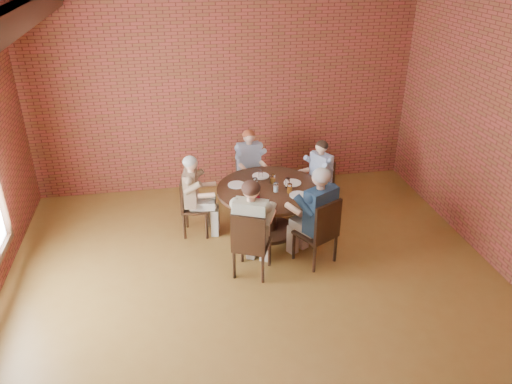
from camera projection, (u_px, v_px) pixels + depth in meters
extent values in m
plane|color=brown|center=(264.00, 307.00, 6.08)|extent=(7.00, 7.00, 0.00)
plane|color=white|center=(267.00, 14.00, 4.53)|extent=(7.00, 7.00, 0.00)
plane|color=maroon|center=(224.00, 92.00, 8.37)|extent=(7.00, 0.00, 7.00)
cylinder|color=black|center=(269.00, 230.00, 7.63)|extent=(0.78, 0.78, 0.06)
cylinder|color=black|center=(270.00, 212.00, 7.48)|extent=(0.22, 0.22, 0.64)
cylinder|color=#321A12|center=(270.00, 189.00, 7.31)|extent=(1.56, 1.56, 0.05)
cube|color=black|center=(318.00, 187.00, 8.04)|extent=(0.50, 0.50, 0.04)
cube|color=black|center=(326.00, 171.00, 8.03)|extent=(0.22, 0.34, 0.42)
cylinder|color=black|center=(303.00, 199.00, 8.16)|extent=(0.04, 0.04, 0.41)
cylinder|color=black|center=(317.00, 206.00, 7.95)|extent=(0.04, 0.04, 0.41)
cylinder|color=black|center=(317.00, 193.00, 8.34)|extent=(0.04, 0.04, 0.41)
cylinder|color=black|center=(330.00, 200.00, 8.13)|extent=(0.04, 0.04, 0.41)
cube|color=black|center=(250.00, 178.00, 8.35)|extent=(0.43, 0.43, 0.04)
cube|color=black|center=(247.00, 161.00, 8.39)|extent=(0.39, 0.08, 0.45)
cylinder|color=black|center=(243.00, 196.00, 8.27)|extent=(0.04, 0.04, 0.41)
cylinder|color=black|center=(262.00, 193.00, 8.35)|extent=(0.04, 0.04, 0.41)
cylinder|color=black|center=(238.00, 187.00, 8.55)|extent=(0.04, 0.04, 0.41)
cylinder|color=black|center=(256.00, 185.00, 8.63)|extent=(0.04, 0.04, 0.41)
cube|color=black|center=(196.00, 208.00, 7.43)|extent=(0.45, 0.45, 0.04)
cube|color=black|center=(183.00, 194.00, 7.31)|extent=(0.10, 0.39, 0.45)
cylinder|color=black|center=(207.00, 226.00, 7.39)|extent=(0.04, 0.04, 0.41)
cylinder|color=black|center=(208.00, 215.00, 7.68)|extent=(0.04, 0.04, 0.41)
cylinder|color=black|center=(184.00, 227.00, 7.38)|extent=(0.04, 0.04, 0.41)
cylinder|color=black|center=(187.00, 216.00, 7.67)|extent=(0.04, 0.04, 0.41)
cube|color=black|center=(252.00, 245.00, 6.54)|extent=(0.59, 0.59, 0.04)
cube|color=black|center=(248.00, 235.00, 6.24)|extent=(0.42, 0.22, 0.51)
cylinder|color=black|center=(269.00, 253.00, 6.77)|extent=(0.04, 0.04, 0.41)
cylinder|color=black|center=(242.00, 249.00, 6.85)|extent=(0.04, 0.04, 0.41)
cylinder|color=black|center=(263.00, 269.00, 6.43)|extent=(0.04, 0.04, 0.41)
cylinder|color=black|center=(234.00, 265.00, 6.52)|extent=(0.04, 0.04, 0.41)
cube|color=black|center=(315.00, 233.00, 6.79)|extent=(0.63, 0.63, 0.04)
cube|color=black|center=(328.00, 222.00, 6.51)|extent=(0.43, 0.26, 0.53)
cylinder|color=black|center=(314.00, 236.00, 7.14)|extent=(0.04, 0.04, 0.41)
cylinder|color=black|center=(294.00, 246.00, 6.92)|extent=(0.04, 0.04, 0.41)
cylinder|color=black|center=(335.00, 248.00, 6.86)|extent=(0.04, 0.04, 0.41)
cylinder|color=black|center=(314.00, 259.00, 6.64)|extent=(0.04, 0.04, 0.41)
cylinder|color=white|center=(292.00, 183.00, 7.44)|extent=(0.26, 0.26, 0.01)
cylinder|color=white|center=(261.00, 176.00, 7.65)|extent=(0.26, 0.26, 0.01)
cylinder|color=white|center=(237.00, 185.00, 7.38)|extent=(0.26, 0.26, 0.01)
cylinder|color=white|center=(298.00, 195.00, 7.08)|extent=(0.26, 0.26, 0.01)
cylinder|color=white|center=(287.00, 183.00, 7.30)|extent=(0.07, 0.07, 0.14)
cylinder|color=white|center=(273.00, 179.00, 7.42)|extent=(0.07, 0.07, 0.14)
cylinder|color=white|center=(261.00, 175.00, 7.53)|extent=(0.07, 0.07, 0.14)
cylinder|color=white|center=(255.00, 182.00, 7.31)|extent=(0.07, 0.07, 0.14)
cylinder|color=white|center=(248.00, 189.00, 7.13)|extent=(0.07, 0.07, 0.14)
cylinder|color=white|center=(257.00, 197.00, 6.89)|extent=(0.07, 0.07, 0.14)
cylinder|color=white|center=(276.00, 187.00, 7.17)|extent=(0.07, 0.07, 0.14)
cylinder|color=white|center=(290.00, 188.00, 7.13)|extent=(0.07, 0.07, 0.14)
cube|color=black|center=(302.00, 193.00, 7.15)|extent=(0.10, 0.14, 0.01)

